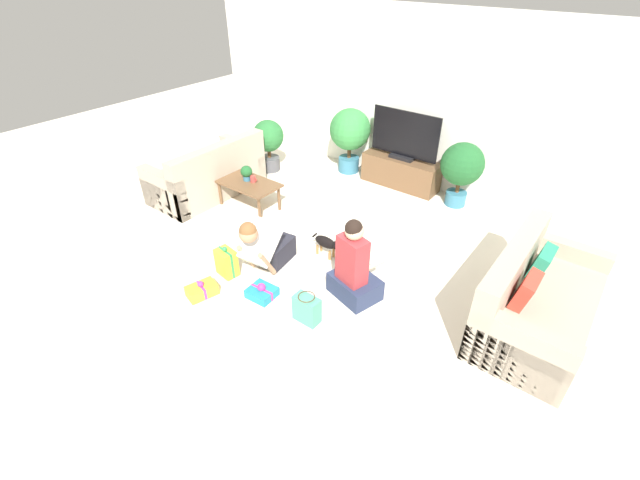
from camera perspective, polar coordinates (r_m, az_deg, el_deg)
The scene contains 19 objects.
ground_plane at distance 5.37m, azimuth -0.05°, elevation -2.24°, with size 16.00×16.00×0.00m, color beige.
wall_back at distance 6.86m, azimuth 14.12°, elevation 17.26°, with size 8.40×0.06×2.60m.
sofa_left at distance 6.90m, azimuth -14.64°, elevation 8.39°, with size 0.89×1.72×0.86m.
sofa_right at distance 4.77m, azimuth 26.76°, elevation -7.40°, with size 0.89×1.72×0.86m.
coffee_table at distance 6.34m, azimuth -9.56°, elevation 7.22°, with size 0.93×0.53×0.41m.
tv_console at distance 7.07m, azimuth 10.70°, elevation 8.91°, with size 1.25×0.40×0.47m.
tv at distance 6.85m, azimuth 11.21°, elevation 13.22°, with size 1.11×0.20×0.75m.
potted_plant_back_left at distance 7.31m, azimuth 4.01°, elevation 14.08°, with size 0.68×0.68×1.08m.
potted_plant_back_right at distance 6.54m, azimuth 18.39°, elevation 9.25°, with size 0.62×0.62×0.96m.
potted_plant_corner_left at distance 7.44m, azimuth -6.90°, elevation 13.06°, with size 0.53×0.53×0.88m.
person_kneeling at distance 4.99m, azimuth -7.32°, elevation -0.63°, with size 0.42×0.83×0.80m.
person_sitting at distance 4.58m, azimuth 4.55°, elevation -3.95°, with size 0.61×0.57×0.99m.
dog at distance 5.26m, azimuth 1.10°, elevation -0.45°, with size 0.47×0.14×0.29m.
gift_box_a at distance 4.80m, azimuth -7.76°, elevation -6.90°, with size 0.31×0.28×0.17m.
gift_box_b at distance 4.94m, azimuth -15.50°, elevation -6.45°, with size 0.28×0.36×0.19m.
gift_box_c at distance 5.11m, azimuth -12.35°, elevation -2.92°, with size 0.27×0.21×0.39m.
gift_bag_a at distance 4.42m, azimuth -1.78°, elevation -9.16°, with size 0.28×0.18×0.32m.
mug at distance 6.30m, azimuth -8.90°, elevation 8.04°, with size 0.12×0.08×0.09m.
tabletop_plant at distance 6.33m, azimuth -9.78°, elevation 8.87°, with size 0.17×0.17×0.22m.
Camera 1 is at (2.64, -3.42, 3.18)m, focal length 24.00 mm.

